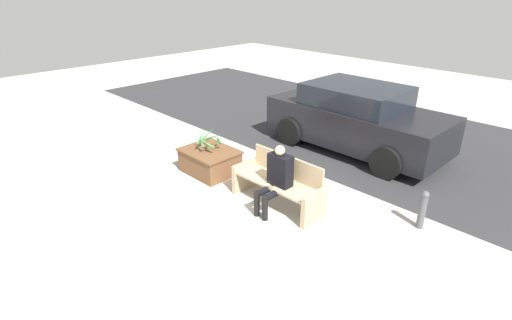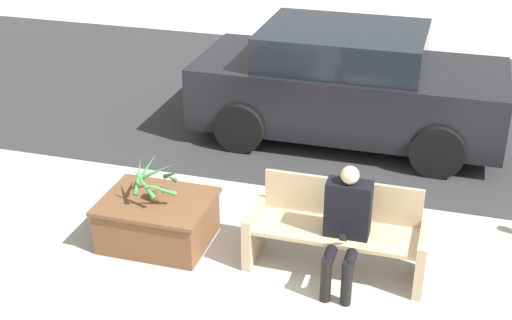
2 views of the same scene
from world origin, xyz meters
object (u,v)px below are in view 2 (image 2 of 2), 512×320
at_px(bench, 337,231).
at_px(planter_box, 158,219).
at_px(potted_plant, 155,182).
at_px(person_seated, 346,222).
at_px(parked_car, 347,85).

xyz_separation_m(bench, planter_box, (-1.89, -0.07, -0.14)).
relative_size(planter_box, potted_plant, 2.01).
xyz_separation_m(person_seated, parked_car, (-0.59, 3.39, 0.11)).
height_order(potted_plant, parked_car, parked_car).
height_order(bench, planter_box, bench).
bearing_deg(potted_plant, bench, 2.04).
height_order(planter_box, parked_car, parked_car).
bearing_deg(bench, person_seated, -61.04).
distance_m(person_seated, potted_plant, 2.01).
bearing_deg(planter_box, person_seated, -3.53).
xyz_separation_m(bench, potted_plant, (-1.89, -0.07, 0.30)).
distance_m(bench, planter_box, 1.90).
relative_size(bench, parked_car, 0.43).
relative_size(person_seated, planter_box, 1.06).
xyz_separation_m(planter_box, parked_car, (1.41, 3.26, 0.50)).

